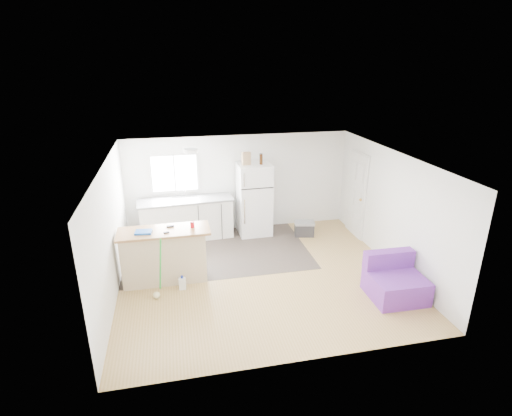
# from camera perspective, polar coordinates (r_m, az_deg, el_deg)

# --- Properties ---
(room) EXTENTS (5.51, 5.01, 2.41)m
(room) POSITION_cam_1_polar(r_m,az_deg,el_deg) (7.63, 0.72, -1.80)
(room) COLOR #A78246
(room) RESTS_ON ground
(vinyl_zone) EXTENTS (4.05, 2.50, 0.00)m
(vinyl_zone) POSITION_cam_1_polar(r_m,az_deg,el_deg) (9.15, -5.52, -6.19)
(vinyl_zone) COLOR #362E28
(vinyl_zone) RESTS_ON floor
(window) EXTENTS (1.18, 0.06, 0.98)m
(window) POSITION_cam_1_polar(r_m,az_deg,el_deg) (9.71, -11.57, 4.89)
(window) COLOR white
(window) RESTS_ON back_wall
(interior_door) EXTENTS (0.11, 0.92, 2.10)m
(interior_door) POSITION_cam_1_polar(r_m,az_deg,el_deg) (9.95, 14.17, 1.85)
(interior_door) COLOR white
(interior_door) RESTS_ON right_wall
(ceiling_fixture) EXTENTS (0.30, 0.30, 0.07)m
(ceiling_fixture) POSITION_cam_1_polar(r_m,az_deg,el_deg) (8.28, -9.33, 8.13)
(ceiling_fixture) COLOR white
(ceiling_fixture) RESTS_ON ceiling
(kitchen_cabinets) EXTENTS (2.26, 0.84, 1.28)m
(kitchen_cabinets) POSITION_cam_1_polar(r_m,az_deg,el_deg) (9.73, -9.90, -1.47)
(kitchen_cabinets) COLOR white
(kitchen_cabinets) RESTS_ON floor
(peninsula) EXTENTS (1.73, 0.67, 1.06)m
(peninsula) POSITION_cam_1_polar(r_m,az_deg,el_deg) (7.97, -12.97, -6.58)
(peninsula) COLOR #CBB492
(peninsula) RESTS_ON floor
(refrigerator) EXTENTS (0.80, 0.76, 1.77)m
(refrigerator) POSITION_cam_1_polar(r_m,az_deg,el_deg) (9.74, -0.27, 1.26)
(refrigerator) COLOR white
(refrigerator) RESTS_ON floor
(cooler) EXTENTS (0.54, 0.42, 0.37)m
(cooler) POSITION_cam_1_polar(r_m,az_deg,el_deg) (9.91, 6.90, -2.89)
(cooler) COLOR #2B2B2D
(cooler) RESTS_ON floor
(purple_seat) EXTENTS (0.96, 0.90, 0.78)m
(purple_seat) POSITION_cam_1_polar(r_m,az_deg,el_deg) (7.82, 19.18, -9.95)
(purple_seat) COLOR purple
(purple_seat) RESTS_ON floor
(cleaner_jug) EXTENTS (0.13, 0.10, 0.28)m
(cleaner_jug) POSITION_cam_1_polar(r_m,az_deg,el_deg) (7.79, -10.47, -10.53)
(cleaner_jug) COLOR white
(cleaner_jug) RESTS_ON floor
(mop) EXTENTS (0.25, 0.33, 1.19)m
(mop) POSITION_cam_1_polar(r_m,az_deg,el_deg) (7.60, -13.85, -10.71)
(mop) COLOR green
(mop) RESTS_ON floor
(red_cup) EXTENTS (0.10, 0.10, 0.12)m
(red_cup) POSITION_cam_1_polar(r_m,az_deg,el_deg) (7.75, -9.08, -2.34)
(red_cup) COLOR red
(red_cup) RESTS_ON peninsula
(blue_tray) EXTENTS (0.32, 0.25, 0.04)m
(blue_tray) POSITION_cam_1_polar(r_m,az_deg,el_deg) (7.72, -15.78, -3.32)
(blue_tray) COLOR #134DB6
(blue_tray) RESTS_ON peninsula
(tool_a) EXTENTS (0.15, 0.07, 0.03)m
(tool_a) POSITION_cam_1_polar(r_m,az_deg,el_deg) (7.86, -12.14, -2.57)
(tool_a) COLOR black
(tool_a) RESTS_ON peninsula
(tool_b) EXTENTS (0.11, 0.07, 0.03)m
(tool_b) POSITION_cam_1_polar(r_m,az_deg,el_deg) (7.60, -12.69, -3.44)
(tool_b) COLOR black
(tool_b) RESTS_ON peninsula
(cardboard_box) EXTENTS (0.21, 0.13, 0.30)m
(cardboard_box) POSITION_cam_1_polar(r_m,az_deg,el_deg) (9.37, -1.40, 7.07)
(cardboard_box) COLOR tan
(cardboard_box) RESTS_ON refrigerator
(bottle_left) EXTENTS (0.09, 0.09, 0.25)m
(bottle_left) POSITION_cam_1_polar(r_m,az_deg,el_deg) (9.41, 0.75, 6.98)
(bottle_left) COLOR #3D200B
(bottle_left) RESTS_ON refrigerator
(bottle_right) EXTENTS (0.08, 0.08, 0.25)m
(bottle_right) POSITION_cam_1_polar(r_m,az_deg,el_deg) (9.46, 0.70, 7.05)
(bottle_right) COLOR #3D200B
(bottle_right) RESTS_ON refrigerator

